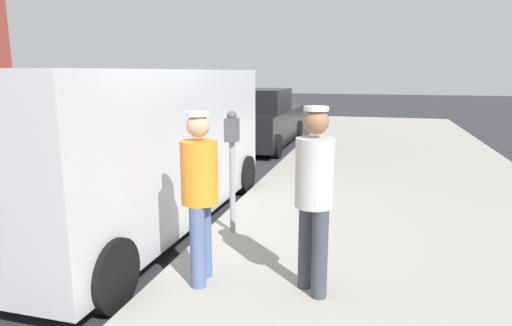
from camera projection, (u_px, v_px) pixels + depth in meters
name	position (u px, v px, depth m)	size (l,w,h in m)	color
ground_plane	(108.00, 253.00, 5.34)	(80.00, 80.00, 0.00)	#2D2D33
sidewalk_slab	(418.00, 282.00, 4.44)	(5.00, 32.00, 0.15)	#9E998E
parking_meter_near	(232.00, 151.00, 5.40)	(0.14, 0.18, 1.52)	gray
pedestrian_in_orange	(200.00, 188.00, 4.11)	(0.34, 0.36, 1.62)	#4C608C
pedestrian_in_gray	(314.00, 189.00, 3.90)	(0.34, 0.34, 1.69)	#383D47
parked_van	(132.00, 145.00, 6.04)	(2.18, 5.22, 2.15)	#BCBCC1
parked_sedan_ahead	(259.00, 121.00, 12.78)	(1.95, 4.40, 1.65)	black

